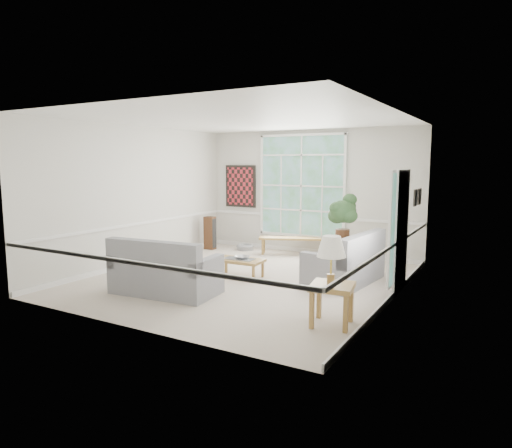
{
  "coord_description": "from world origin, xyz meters",
  "views": [
    {
      "loc": [
        4.39,
        -7.29,
        2.21
      ],
      "look_at": [
        0.1,
        0.2,
        1.05
      ],
      "focal_mm": 32.0,
      "sensor_mm": 36.0,
      "label": 1
    }
  ],
  "objects_px": {
    "loveseat_front": "(166,265)",
    "end_table": "(345,254)",
    "side_table": "(332,305)",
    "loveseat_right": "(344,257)",
    "coffee_table": "(239,268)"
  },
  "relations": [
    {
      "from": "loveseat_front",
      "to": "end_table",
      "type": "relative_size",
      "value": 3.17
    },
    {
      "from": "loveseat_front",
      "to": "side_table",
      "type": "bearing_deg",
      "value": -7.52
    },
    {
      "from": "loveseat_right",
      "to": "side_table",
      "type": "bearing_deg",
      "value": -69.05
    },
    {
      "from": "side_table",
      "to": "loveseat_right",
      "type": "bearing_deg",
      "value": 104.86
    },
    {
      "from": "coffee_table",
      "to": "loveseat_right",
      "type": "bearing_deg",
      "value": 14.99
    },
    {
      "from": "coffee_table",
      "to": "end_table",
      "type": "xyz_separation_m",
      "value": [
        1.51,
        1.87,
        0.1
      ]
    },
    {
      "from": "loveseat_right",
      "to": "end_table",
      "type": "relative_size",
      "value": 3.14
    },
    {
      "from": "loveseat_right",
      "to": "coffee_table",
      "type": "relative_size",
      "value": 1.85
    },
    {
      "from": "loveseat_front",
      "to": "end_table",
      "type": "bearing_deg",
      "value": 53.73
    },
    {
      "from": "loveseat_right",
      "to": "coffee_table",
      "type": "distance_m",
      "value": 2.03
    },
    {
      "from": "coffee_table",
      "to": "end_table",
      "type": "distance_m",
      "value": 2.41
    },
    {
      "from": "coffee_table",
      "to": "side_table",
      "type": "distance_m",
      "value": 3.0
    },
    {
      "from": "side_table",
      "to": "loveseat_front",
      "type": "bearing_deg",
      "value": 178.36
    },
    {
      "from": "loveseat_right",
      "to": "loveseat_front",
      "type": "xyz_separation_m",
      "value": [
        -2.41,
        -2.17,
        0.01
      ]
    },
    {
      "from": "loveseat_front",
      "to": "side_table",
      "type": "distance_m",
      "value": 3.02
    }
  ]
}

